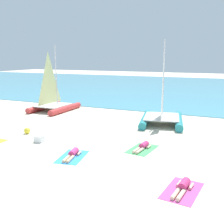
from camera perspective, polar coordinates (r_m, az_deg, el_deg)
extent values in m
plane|color=beige|center=(21.52, 5.11, -0.87)|extent=(120.00, 120.00, 0.00)
cube|color=#4C9EB7|center=(42.54, 14.89, 4.96)|extent=(120.00, 40.00, 0.05)
cylinder|color=teal|center=(19.43, 6.93, -1.50)|extent=(1.39, 4.39, 0.50)
cylinder|color=teal|center=(19.36, 13.71, -1.80)|extent=(1.39, 4.39, 0.50)
cube|color=silver|center=(19.09, 10.32, -0.97)|extent=(2.83, 3.22, 0.06)
cylinder|color=silver|center=(19.34, 10.66, 6.90)|extent=(0.10, 0.10, 5.22)
pyramid|color=white|center=(18.32, 10.54, 6.17)|extent=(0.54, 2.26, 4.38)
cylinder|color=#CC3838|center=(24.78, -13.95, 1.05)|extent=(0.50, 4.26, 0.49)
cylinder|color=#CC3838|center=(23.48, -9.66, 0.66)|extent=(0.50, 4.26, 0.49)
cube|color=silver|center=(23.90, -12.18, 1.43)|extent=(2.24, 2.73, 0.06)
cylinder|color=silver|center=(24.09, -11.57, 7.54)|extent=(0.10, 0.10, 5.07)
pyramid|color=#EAEA99|center=(23.30, -13.00, 6.97)|extent=(0.07, 2.23, 4.26)
cube|color=#338CD8|center=(13.06, -8.29, -9.21)|extent=(1.44, 2.08, 0.01)
cylinder|color=#D83372|center=(13.18, -7.99, -8.28)|extent=(0.41, 0.67, 0.30)
sphere|color=#D8AD84|center=(13.54, -7.36, -7.72)|extent=(0.22, 0.22, 0.22)
cylinder|color=#D8AD84|center=(12.67, -9.43, -9.53)|extent=(0.29, 0.79, 0.14)
cylinder|color=#D8AD84|center=(12.61, -8.66, -9.62)|extent=(0.29, 0.79, 0.14)
cylinder|color=#D8AD84|center=(13.42, -8.63, -8.34)|extent=(0.18, 0.46, 0.10)
cylinder|color=#D8AD84|center=(13.27, -6.84, -8.52)|extent=(0.18, 0.46, 0.10)
cube|color=#4CB266|center=(14.02, 6.29, -7.68)|extent=(1.30, 2.01, 0.01)
cylinder|color=#D83372|center=(14.14, 6.64, -6.85)|extent=(0.37, 0.65, 0.30)
sphere|color=beige|center=(14.50, 7.31, -6.40)|extent=(0.22, 0.22, 0.22)
cylinder|color=beige|center=(13.64, 5.16, -7.87)|extent=(0.23, 0.79, 0.14)
cylinder|color=beige|center=(13.57, 5.85, -7.99)|extent=(0.23, 0.79, 0.14)
cylinder|color=beige|center=(14.39, 6.08, -6.89)|extent=(0.15, 0.46, 0.10)
cylinder|color=beige|center=(14.22, 7.71, -7.15)|extent=(0.15, 0.46, 0.10)
cube|color=#D84C99|center=(10.22, 14.40, -15.57)|extent=(1.30, 2.01, 0.01)
cylinder|color=#D83372|center=(10.33, 14.77, -14.34)|extent=(0.36, 0.65, 0.30)
sphere|color=beige|center=(10.69, 15.38, -13.45)|extent=(0.22, 0.22, 0.22)
cylinder|color=beige|center=(9.82, 13.13, -16.19)|extent=(0.22, 0.79, 0.14)
cylinder|color=beige|center=(9.78, 14.18, -16.37)|extent=(0.22, 0.79, 0.14)
cylinder|color=beige|center=(10.55, 13.79, -14.24)|extent=(0.15, 0.46, 0.10)
cylinder|color=beige|center=(10.46, 16.18, -14.63)|extent=(0.15, 0.46, 0.10)
sphere|color=yellow|center=(17.37, -17.27, -3.73)|extent=(0.37, 0.37, 0.37)
cube|color=white|center=(15.50, -14.94, -5.45)|extent=(0.50, 0.36, 0.36)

